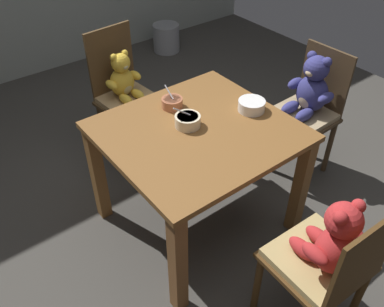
% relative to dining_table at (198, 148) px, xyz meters
% --- Properties ---
extents(ground_plane, '(5.20, 5.20, 0.04)m').
position_rel_dining_table_xyz_m(ground_plane, '(0.00, 0.00, -0.60)').
color(ground_plane, '#403D38').
extents(dining_table, '(0.97, 0.91, 0.71)m').
position_rel_dining_table_xyz_m(dining_table, '(0.00, 0.00, 0.00)').
color(dining_table, brown).
rests_on(dining_table, ground_plane).
extents(teddy_chair_near_right, '(0.39, 0.40, 0.88)m').
position_rel_dining_table_xyz_m(teddy_chair_near_right, '(0.90, -0.03, -0.01)').
color(teddy_chair_near_right, '#473521').
rests_on(teddy_chair_near_right, ground_plane).
extents(teddy_chair_near_front, '(0.43, 0.40, 0.86)m').
position_rel_dining_table_xyz_m(teddy_chair_near_front, '(0.03, -0.87, -0.03)').
color(teddy_chair_near_front, '#4B3116').
rests_on(teddy_chair_near_front, ground_plane).
extents(teddy_chair_far_center, '(0.41, 0.40, 0.93)m').
position_rel_dining_table_xyz_m(teddy_chair_far_center, '(0.04, 0.87, -0.05)').
color(teddy_chair_far_center, '#4E381F').
rests_on(teddy_chair_far_center, ground_plane).
extents(porridge_bowl_terracotta_far_center, '(0.12, 0.13, 0.12)m').
position_rel_dining_table_xyz_m(porridge_bowl_terracotta_far_center, '(0.02, 0.26, 0.16)').
color(porridge_bowl_terracotta_far_center, '#B76A49').
rests_on(porridge_bowl_terracotta_far_center, dining_table).
extents(porridge_bowl_white_near_right, '(0.15, 0.15, 0.06)m').
position_rel_dining_table_xyz_m(porridge_bowl_white_near_right, '(0.35, -0.04, 0.16)').
color(porridge_bowl_white_near_right, white).
rests_on(porridge_bowl_white_near_right, dining_table).
extents(porridge_bowl_cream_center, '(0.14, 0.14, 0.13)m').
position_rel_dining_table_xyz_m(porridge_bowl_cream_center, '(-0.02, 0.06, 0.16)').
color(porridge_bowl_cream_center, beige).
rests_on(porridge_bowl_cream_center, dining_table).
extents(metal_pail, '(0.28, 0.28, 0.29)m').
position_rel_dining_table_xyz_m(metal_pail, '(1.27, 2.15, -0.43)').
color(metal_pail, '#93969B').
rests_on(metal_pail, ground_plane).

